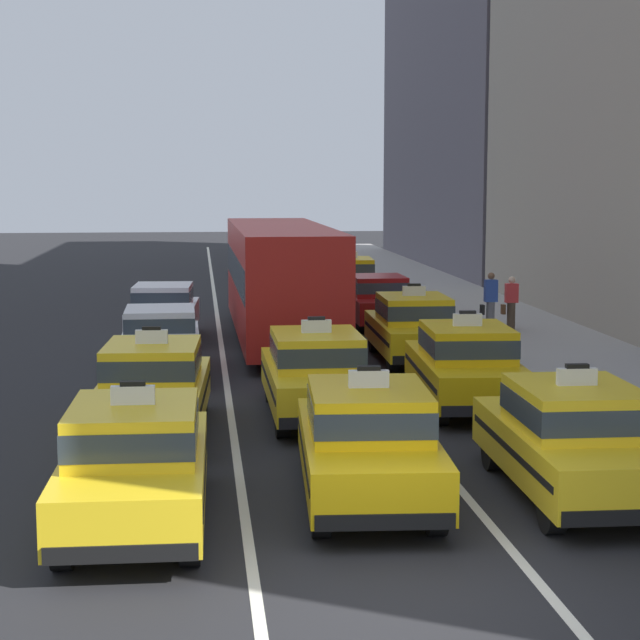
# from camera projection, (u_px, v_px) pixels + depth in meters

# --- Properties ---
(ground_plane) EXTENTS (160.00, 160.00, 0.00)m
(ground_plane) POSITION_uv_depth(u_px,v_px,m) (404.00, 598.00, 11.72)
(ground_plane) COLOR #232326
(lane_stripe_left_center) EXTENTS (0.14, 80.00, 0.01)m
(lane_stripe_left_center) POSITION_uv_depth(u_px,v_px,m) (220.00, 335.00, 31.25)
(lane_stripe_left_center) COLOR silver
(lane_stripe_left_center) RESTS_ON ground
(lane_stripe_center_right) EXTENTS (0.14, 80.00, 0.01)m
(lane_stripe_center_right) POSITION_uv_depth(u_px,v_px,m) (329.00, 333.00, 31.60)
(lane_stripe_center_right) COLOR silver
(lane_stripe_center_right) RESTS_ON ground
(sidewalk_curb) EXTENTS (4.00, 90.00, 0.15)m
(sidewalk_curb) POSITION_uv_depth(u_px,v_px,m) (572.00, 355.00, 27.28)
(sidewalk_curb) COLOR #9E9993
(sidewalk_curb) RESTS_ON ground
(taxi_left_nearest) EXTENTS (1.90, 4.59, 1.96)m
(taxi_left_nearest) POSITION_uv_depth(u_px,v_px,m) (135.00, 462.00, 14.00)
(taxi_left_nearest) COLOR black
(taxi_left_nearest) RESTS_ON ground
(taxi_left_second) EXTENTS (2.05, 4.65, 1.96)m
(taxi_left_second) POSITION_uv_depth(u_px,v_px,m) (153.00, 386.00, 19.05)
(taxi_left_second) COLOR black
(taxi_left_second) RESTS_ON ground
(sedan_left_third) EXTENTS (1.83, 4.33, 1.58)m
(sedan_left_third) POSITION_uv_depth(u_px,v_px,m) (161.00, 339.00, 24.79)
(sedan_left_third) COLOR black
(sedan_left_third) RESTS_ON ground
(sedan_left_fourth) EXTENTS (2.00, 4.39, 1.58)m
(sedan_left_fourth) POSITION_uv_depth(u_px,v_px,m) (163.00, 310.00, 30.18)
(sedan_left_fourth) COLOR black
(sedan_left_fourth) RESTS_ON ground
(taxi_center_nearest) EXTENTS (2.06, 4.65, 1.96)m
(taxi_center_nearest) POSITION_uv_depth(u_px,v_px,m) (368.00, 441.00, 15.11)
(taxi_center_nearest) COLOR black
(taxi_center_nearest) RESTS_ON ground
(taxi_center_second) EXTENTS (1.84, 4.57, 1.96)m
(taxi_center_second) POSITION_uv_depth(u_px,v_px,m) (316.00, 373.00, 20.38)
(taxi_center_second) COLOR black
(taxi_center_second) RESTS_ON ground
(bus_center_third) EXTENTS (2.61, 11.22, 3.22)m
(bus_center_third) POSITION_uv_depth(u_px,v_px,m) (280.00, 276.00, 29.90)
(bus_center_third) COLOR black
(bus_center_third) RESTS_ON ground
(sedan_center_fourth) EXTENTS (1.88, 4.35, 1.58)m
(sedan_center_fourth) POSITION_uv_depth(u_px,v_px,m) (261.00, 282.00, 38.28)
(sedan_center_fourth) COLOR black
(sedan_center_fourth) RESTS_ON ground
(taxi_right_nearest) EXTENTS (1.91, 4.60, 1.96)m
(taxi_right_nearest) POSITION_uv_depth(u_px,v_px,m) (573.00, 438.00, 15.28)
(taxi_right_nearest) COLOR black
(taxi_right_nearest) RESTS_ON ground
(taxi_right_second) EXTENTS (2.05, 4.65, 1.96)m
(taxi_right_second) POSITION_uv_depth(u_px,v_px,m) (466.00, 364.00, 21.29)
(taxi_right_second) COLOR black
(taxi_right_second) RESTS_ON ground
(taxi_right_third) EXTENTS (1.90, 4.59, 1.96)m
(taxi_right_third) POSITION_uv_depth(u_px,v_px,m) (413.00, 327.00, 26.66)
(taxi_right_third) COLOR black
(taxi_right_third) RESTS_ON ground
(sedan_right_fourth) EXTENTS (1.78, 4.31, 1.58)m
(sedan_right_fourth) POSITION_uv_depth(u_px,v_px,m) (378.00, 299.00, 32.88)
(sedan_right_fourth) COLOR black
(sedan_right_fourth) RESTS_ON ground
(taxi_right_fifth) EXTENTS (2.06, 4.65, 1.96)m
(taxi_right_fifth) POSITION_uv_depth(u_px,v_px,m) (349.00, 279.00, 38.99)
(taxi_right_fifth) COLOR black
(taxi_right_fifth) RESTS_ON ground
(pedestrian_near_crosswalk) EXTENTS (0.47, 0.24, 1.55)m
(pedestrian_near_crosswalk) POSITION_uv_depth(u_px,v_px,m) (511.00, 303.00, 31.31)
(pedestrian_near_crosswalk) COLOR #473828
(pedestrian_near_crosswalk) RESTS_ON sidewalk_curb
(pedestrian_by_storefront) EXTENTS (0.47, 0.24, 1.73)m
(pedestrian_by_storefront) POSITION_uv_depth(u_px,v_px,m) (490.00, 303.00, 30.57)
(pedestrian_by_storefront) COLOR slate
(pedestrian_by_storefront) RESTS_ON sidewalk_curb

